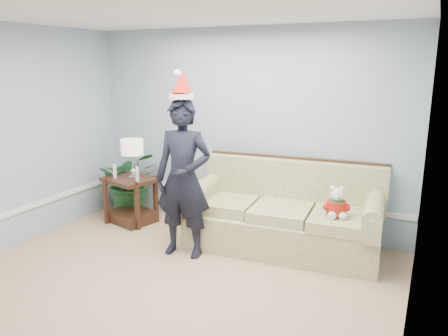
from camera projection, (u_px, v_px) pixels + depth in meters
room_shell at (127, 170)px, 3.69m from camera, size 4.54×5.04×2.74m
wainscot_trim at (114, 210)px, 5.43m from camera, size 4.49×4.99×0.06m
sofa at (284, 218)px, 5.37m from camera, size 2.36×1.15×1.07m
side_table at (131, 205)px, 6.26m from camera, size 0.80×0.73×0.66m
table_lamp at (132, 149)px, 6.05m from camera, size 0.31×0.31×0.55m
candle_pair at (126, 173)px, 6.04m from camera, size 0.44×0.05×0.20m
houseplant at (131, 181)px, 6.64m from camera, size 1.14×1.11×0.97m
man at (183, 179)px, 5.05m from camera, size 0.73×0.54×1.86m
santa_hat at (182, 86)px, 4.81m from camera, size 0.33×0.36×0.33m
teddy_bear at (336, 206)px, 4.83m from camera, size 0.29×0.29×0.36m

